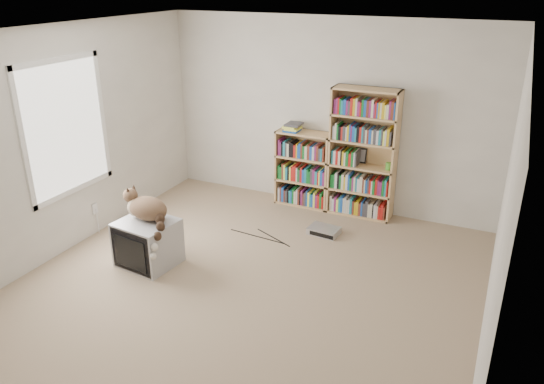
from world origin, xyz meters
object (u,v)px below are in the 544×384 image
at_px(cat, 149,213).
at_px(dvd_player, 324,231).
at_px(bookcase_tall, 363,156).
at_px(bookcase_short, 304,171).
at_px(crt_tv, 148,243).

bearing_deg(cat, dvd_player, 48.72).
distance_m(cat, dvd_player, 2.16).
height_order(bookcase_tall, bookcase_short, bookcase_tall).
relative_size(cat, bookcase_tall, 0.40).
distance_m(crt_tv, bookcase_tall, 2.89).
distance_m(cat, bookcase_short, 2.41).
bearing_deg(crt_tv, dvd_player, 51.07).
bearing_deg(dvd_player, crt_tv, -130.44).
height_order(crt_tv, bookcase_short, bookcase_short).
bearing_deg(bookcase_short, crt_tv, -112.56).
relative_size(crt_tv, dvd_player, 1.77).
xyz_separation_m(cat, dvd_player, (1.48, 1.47, -0.56)).
bearing_deg(crt_tv, cat, 33.12).
height_order(cat, bookcase_tall, bookcase_tall).
bearing_deg(crt_tv, bookcase_short, 74.04).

